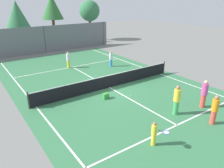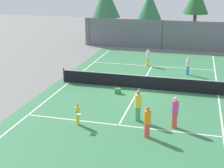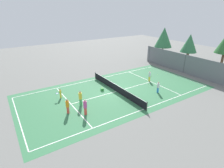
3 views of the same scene
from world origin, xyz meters
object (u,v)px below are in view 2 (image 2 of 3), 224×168
(player_2, at_px, (138,106))
(tennis_ball_1, at_px, (172,87))
(player_4, at_px, (188,66))
(tennis_ball_4, at_px, (157,69))
(player_0, at_px, (148,57))
(player_3, at_px, (78,114))
(tennis_ball_3, at_px, (139,98))
(player_1, at_px, (175,112))
(player_5, at_px, (147,122))
(tennis_ball_6, at_px, (137,60))
(tennis_ball_5, at_px, (112,85))
(tennis_ball_0, at_px, (139,57))
(ball_crate, at_px, (118,91))

(player_2, xyz_separation_m, tennis_ball_1, (1.37, 6.23, -0.88))
(player_4, distance_m, tennis_ball_4, 2.92)
(player_2, bearing_deg, tennis_ball_4, 91.71)
(player_0, height_order, player_3, player_0)
(tennis_ball_3, bearing_deg, tennis_ball_4, 88.64)
(player_0, xyz_separation_m, tennis_ball_4, (0.96, -1.01, -0.76))
(player_1, relative_size, player_3, 1.46)
(player_2, relative_size, tennis_ball_4, 27.15)
(player_5, relative_size, tennis_ball_4, 25.16)
(player_1, bearing_deg, player_4, 88.47)
(tennis_ball_6, bearing_deg, tennis_ball_5, -93.43)
(player_2, bearing_deg, tennis_ball_5, 118.30)
(player_2, relative_size, tennis_ball_0, 27.15)
(player_2, xyz_separation_m, player_5, (0.81, -1.83, -0.07))
(tennis_ball_3, xyz_separation_m, tennis_ball_4, (0.18, 7.51, 0.00))
(player_3, xyz_separation_m, tennis_ball_1, (4.46, 7.59, -0.60))
(tennis_ball_1, height_order, tennis_ball_3, same)
(player_5, relative_size, tennis_ball_0, 25.16)
(player_1, relative_size, tennis_ball_5, 26.77)
(player_5, bearing_deg, player_1, 49.23)
(player_0, xyz_separation_m, tennis_ball_5, (-1.73, -6.31, -0.76))
(player_3, height_order, tennis_ball_6, player_3)
(tennis_ball_4, bearing_deg, player_2, -88.29)
(player_4, bearing_deg, player_5, -97.38)
(tennis_ball_0, relative_size, tennis_ball_3, 1.00)
(player_2, relative_size, player_4, 1.18)
(player_5, xyz_separation_m, tennis_ball_6, (-3.35, 15.44, -0.82))
(player_3, relative_size, player_5, 0.73)
(ball_crate, height_order, tennis_ball_5, ball_crate)
(player_3, xyz_separation_m, player_4, (5.43, 11.33, 0.15))
(player_5, distance_m, tennis_ball_1, 8.12)
(player_0, relative_size, player_5, 0.94)
(player_0, bearing_deg, player_5, -81.33)
(player_2, bearing_deg, ball_crate, 117.83)
(player_2, distance_m, tennis_ball_1, 6.44)
(player_0, distance_m, tennis_ball_1, 6.32)
(tennis_ball_0, relative_size, tennis_ball_4, 1.00)
(tennis_ball_3, distance_m, tennis_ball_6, 10.41)
(tennis_ball_0, height_order, tennis_ball_6, same)
(tennis_ball_4, relative_size, tennis_ball_5, 1.00)
(tennis_ball_4, bearing_deg, ball_crate, -105.02)
(player_5, height_order, tennis_ball_0, player_5)
(ball_crate, relative_size, tennis_ball_6, 6.45)
(ball_crate, bearing_deg, player_1, -46.61)
(player_3, distance_m, player_5, 3.94)
(player_1, height_order, tennis_ball_1, player_1)
(ball_crate, relative_size, tennis_ball_5, 6.45)
(player_4, height_order, tennis_ball_1, player_4)
(tennis_ball_0, distance_m, tennis_ball_5, 9.46)
(player_2, xyz_separation_m, tennis_ball_5, (-3.02, 5.61, -0.88))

